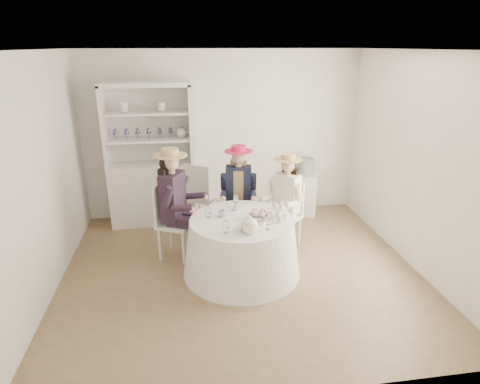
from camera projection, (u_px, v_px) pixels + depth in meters
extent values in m
plane|color=brown|center=(241.00, 271.00, 5.19)|extent=(4.50, 4.50, 0.00)
plane|color=white|center=(241.00, 50.00, 4.26)|extent=(4.50, 4.50, 0.00)
plane|color=silver|center=(223.00, 136.00, 6.58)|extent=(4.50, 0.00, 4.50)
plane|color=silver|center=(283.00, 253.00, 2.87)|extent=(4.50, 0.00, 4.50)
plane|color=silver|center=(40.00, 180.00, 4.41)|extent=(0.00, 4.50, 4.50)
plane|color=silver|center=(418.00, 163.00, 5.03)|extent=(0.00, 4.50, 4.50)
cone|color=white|center=(242.00, 247.00, 5.05)|extent=(1.48, 1.48, 0.72)
cylinder|color=white|center=(242.00, 220.00, 4.92)|extent=(1.28, 1.28, 0.02)
cube|color=silver|center=(153.00, 193.00, 6.48)|extent=(1.35, 0.56, 0.99)
cube|color=silver|center=(149.00, 123.00, 6.30)|extent=(1.33, 0.11, 1.21)
cube|color=silver|center=(145.00, 84.00, 5.89)|extent=(1.35, 0.56, 0.07)
cube|color=silver|center=(105.00, 126.00, 6.01)|extent=(0.07, 0.50, 1.21)
cube|color=silver|center=(190.00, 124.00, 6.19)|extent=(0.07, 0.50, 1.21)
cube|color=silver|center=(149.00, 139.00, 6.18)|extent=(1.26, 0.50, 0.03)
cube|color=silver|center=(147.00, 113.00, 6.04)|extent=(1.26, 0.50, 0.03)
sphere|color=white|center=(181.00, 133.00, 6.21)|extent=(0.15, 0.15, 0.15)
cube|color=silver|center=(304.00, 194.00, 6.88)|extent=(0.57, 0.57, 0.69)
cylinder|color=black|center=(305.00, 167.00, 6.71)|extent=(0.36, 0.36, 0.28)
cube|color=silver|center=(176.00, 224.00, 5.38)|extent=(0.57, 0.57, 0.04)
cylinder|color=silver|center=(184.00, 248.00, 5.27)|extent=(0.04, 0.04, 0.48)
cylinder|color=silver|center=(194.00, 237.00, 5.58)|extent=(0.04, 0.04, 0.48)
cylinder|color=silver|center=(160.00, 245.00, 5.36)|extent=(0.04, 0.04, 0.48)
cylinder|color=silver|center=(171.00, 234.00, 5.67)|extent=(0.04, 0.04, 0.48)
cube|color=silver|center=(161.00, 202.00, 5.33)|extent=(0.20, 0.39, 0.54)
cube|color=black|center=(173.00, 196.00, 5.25)|extent=(0.36, 0.44, 0.63)
cube|color=black|center=(182.00, 222.00, 5.23)|extent=(0.39, 0.28, 0.13)
cylinder|color=black|center=(193.00, 246.00, 5.31)|extent=(0.11, 0.11, 0.50)
cylinder|color=black|center=(168.00, 197.00, 5.01)|extent=(0.21, 0.17, 0.30)
cube|color=black|center=(187.00, 216.00, 5.41)|extent=(0.39, 0.28, 0.13)
cylinder|color=black|center=(199.00, 239.00, 5.48)|extent=(0.11, 0.11, 0.50)
cylinder|color=black|center=(182.00, 185.00, 5.42)|extent=(0.21, 0.17, 0.30)
cylinder|color=#D8A889|center=(171.00, 172.00, 5.14)|extent=(0.10, 0.10, 0.09)
sphere|color=#D8A889|center=(171.00, 163.00, 5.10)|extent=(0.21, 0.21, 0.21)
sphere|color=black|center=(167.00, 164.00, 5.11)|extent=(0.21, 0.21, 0.21)
cube|color=black|center=(166.00, 182.00, 5.21)|extent=(0.19, 0.27, 0.41)
cylinder|color=tan|center=(170.00, 155.00, 5.06)|extent=(0.43, 0.43, 0.01)
cylinder|color=tan|center=(170.00, 152.00, 5.05)|extent=(0.22, 0.22, 0.09)
cube|color=silver|center=(238.00, 210.00, 5.92)|extent=(0.46, 0.46, 0.04)
cylinder|color=silver|center=(227.00, 229.00, 5.85)|extent=(0.04, 0.04, 0.44)
cylinder|color=silver|center=(249.00, 229.00, 5.85)|extent=(0.04, 0.04, 0.44)
cylinder|color=silver|center=(228.00, 220.00, 6.16)|extent=(0.04, 0.04, 0.44)
cylinder|color=silver|center=(249.00, 220.00, 6.16)|extent=(0.04, 0.04, 0.44)
cube|color=silver|center=(238.00, 188.00, 6.00)|extent=(0.38, 0.09, 0.50)
cube|color=black|center=(238.00, 186.00, 5.81)|extent=(0.39, 0.25, 0.59)
cube|color=tan|center=(238.00, 186.00, 5.81)|extent=(0.17, 0.24, 0.50)
cube|color=black|center=(232.00, 208.00, 5.78)|extent=(0.18, 0.36, 0.12)
cylinder|color=black|center=(232.00, 231.00, 5.75)|extent=(0.10, 0.10, 0.46)
cylinder|color=black|center=(224.00, 182.00, 5.75)|extent=(0.12, 0.19, 0.28)
cube|color=black|center=(245.00, 208.00, 5.78)|extent=(0.18, 0.36, 0.12)
cylinder|color=black|center=(245.00, 231.00, 5.75)|extent=(0.10, 0.10, 0.46)
cylinder|color=black|center=(253.00, 182.00, 5.75)|extent=(0.12, 0.19, 0.28)
cylinder|color=#D8A889|center=(238.00, 165.00, 5.71)|extent=(0.09, 0.09, 0.08)
sphere|color=#D8A889|center=(238.00, 157.00, 5.67)|extent=(0.19, 0.19, 0.19)
sphere|color=tan|center=(238.00, 158.00, 5.72)|extent=(0.19, 0.19, 0.19)
cube|color=tan|center=(238.00, 173.00, 5.83)|extent=(0.25, 0.12, 0.38)
cylinder|color=#D41F53|center=(238.00, 151.00, 5.64)|extent=(0.40, 0.40, 0.01)
cylinder|color=#D41F53|center=(238.00, 148.00, 5.62)|extent=(0.20, 0.20, 0.08)
cube|color=silver|center=(285.00, 217.00, 5.72)|extent=(0.55, 0.55, 0.04)
cylinder|color=silver|center=(270.00, 232.00, 5.77)|extent=(0.03, 0.03, 0.43)
cylinder|color=silver|center=(288.00, 238.00, 5.59)|extent=(0.03, 0.03, 0.43)
cylinder|color=silver|center=(281.00, 225.00, 6.00)|extent=(0.03, 0.03, 0.43)
cylinder|color=silver|center=(299.00, 231.00, 5.82)|extent=(0.03, 0.03, 0.43)
cube|color=silver|center=(292.00, 197.00, 5.76)|extent=(0.27, 0.29, 0.48)
cube|color=#ECE5CD|center=(287.00, 193.00, 5.61)|extent=(0.38, 0.39, 0.56)
cube|color=#ECE5CD|center=(276.00, 213.00, 5.66)|extent=(0.33, 0.32, 0.12)
cylinder|color=#ECE5CD|center=(270.00, 235.00, 5.66)|extent=(0.10, 0.10, 0.45)
cylinder|color=#ECE5CD|center=(273.00, 187.00, 5.67)|extent=(0.18, 0.18, 0.27)
cube|color=#ECE5CD|center=(286.00, 216.00, 5.55)|extent=(0.33, 0.32, 0.12)
cylinder|color=#ECE5CD|center=(280.00, 239.00, 5.55)|extent=(0.10, 0.10, 0.45)
cylinder|color=#ECE5CD|center=(298.00, 193.00, 5.44)|extent=(0.18, 0.18, 0.27)
cylinder|color=#D8A889|center=(288.00, 173.00, 5.50)|extent=(0.09, 0.09, 0.08)
sphere|color=#D8A889|center=(288.00, 165.00, 5.47)|extent=(0.18, 0.18, 0.18)
sphere|color=black|center=(290.00, 166.00, 5.50)|extent=(0.18, 0.18, 0.18)
cube|color=black|center=(290.00, 181.00, 5.61)|extent=(0.22, 0.22, 0.37)
cylinder|color=tan|center=(288.00, 159.00, 5.44)|extent=(0.39, 0.39, 0.01)
cylinder|color=tan|center=(288.00, 157.00, 5.42)|extent=(0.19, 0.19, 0.08)
cube|color=silver|center=(203.00, 197.00, 6.31)|extent=(0.61, 0.61, 0.04)
cylinder|color=silver|center=(219.00, 210.00, 6.48)|extent=(0.04, 0.04, 0.49)
cylinder|color=silver|center=(200.00, 206.00, 6.61)|extent=(0.04, 0.04, 0.49)
cylinder|color=silver|center=(208.00, 218.00, 6.18)|extent=(0.04, 0.04, 0.49)
cylinder|color=silver|center=(188.00, 214.00, 6.31)|extent=(0.04, 0.04, 0.49)
cube|color=silver|center=(196.00, 183.00, 6.04)|extent=(0.37, 0.26, 0.55)
imported|color=white|center=(222.00, 214.00, 4.98)|extent=(0.12, 0.12, 0.08)
imported|color=white|center=(235.00, 208.00, 5.17)|extent=(0.07, 0.07, 0.06)
imported|color=white|center=(262.00, 212.00, 5.03)|extent=(0.08, 0.08, 0.06)
imported|color=white|center=(259.00, 217.00, 4.90)|extent=(0.27, 0.27, 0.06)
sphere|color=#D56A81|center=(263.00, 213.00, 4.89)|extent=(0.07, 0.07, 0.07)
sphere|color=white|center=(262.00, 212.00, 4.91)|extent=(0.07, 0.07, 0.07)
sphere|color=#D56A81|center=(260.00, 211.00, 4.93)|extent=(0.07, 0.07, 0.07)
sphere|color=white|center=(257.00, 211.00, 4.93)|extent=(0.07, 0.07, 0.07)
sphere|color=#D56A81|center=(255.00, 212.00, 4.91)|extent=(0.07, 0.07, 0.07)
sphere|color=white|center=(254.00, 213.00, 4.89)|extent=(0.07, 0.07, 0.07)
sphere|color=#D56A81|center=(255.00, 214.00, 4.86)|extent=(0.07, 0.07, 0.07)
sphere|color=white|center=(256.00, 215.00, 4.83)|extent=(0.07, 0.07, 0.07)
sphere|color=#D56A81|center=(259.00, 215.00, 4.83)|extent=(0.07, 0.07, 0.07)
sphere|color=white|center=(261.00, 215.00, 4.84)|extent=(0.07, 0.07, 0.07)
sphere|color=#D56A81|center=(263.00, 214.00, 4.86)|extent=(0.07, 0.07, 0.07)
sphere|color=white|center=(250.00, 226.00, 4.53)|extent=(0.20, 0.20, 0.20)
cylinder|color=white|center=(260.00, 224.00, 4.54)|extent=(0.12, 0.03, 0.09)
cylinder|color=white|center=(250.00, 218.00, 4.49)|extent=(0.04, 0.04, 0.02)
cylinder|color=white|center=(246.00, 230.00, 4.62)|extent=(0.28, 0.28, 0.01)
cube|color=beige|center=(242.00, 229.00, 4.58)|extent=(0.07, 0.04, 0.03)
cube|color=beige|center=(247.00, 227.00, 4.61)|extent=(0.07, 0.06, 0.03)
cube|color=beige|center=(251.00, 227.00, 4.64)|extent=(0.08, 0.07, 0.03)
cube|color=beige|center=(244.00, 225.00, 4.64)|extent=(0.08, 0.08, 0.03)
cube|color=beige|center=(250.00, 229.00, 4.57)|extent=(0.07, 0.08, 0.03)
cylinder|color=white|center=(279.00, 219.00, 4.90)|extent=(0.24, 0.24, 0.01)
cylinder|color=white|center=(279.00, 214.00, 4.88)|extent=(0.02, 0.02, 0.16)
cylinder|color=white|center=(279.00, 208.00, 4.85)|extent=(0.18, 0.18, 0.01)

